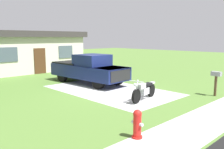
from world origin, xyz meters
The scene contains 8 objects.
ground_plane centered at (0.00, 0.00, 0.00)m, with size 80.00×80.00×0.00m, color #4E712F.
driveway_pad centered at (0.00, 0.00, 0.00)m, with size 4.40×7.44×0.01m, color #AAAAAA.
sidewalk_strip centered at (0.00, -6.00, 0.00)m, with size 36.00×1.80×0.01m, color #B2B2AD.
motorcycle centered at (-0.30, -2.63, 0.47)m, with size 2.19×0.80×1.09m.
pickup_truck centered at (0.43, 2.62, 0.95)m, with size 2.30×5.72×1.90m.
fire_hydrant centered at (-3.92, -5.26, 0.43)m, with size 0.32×0.40×0.87m.
mailbox centered at (2.95, -4.68, 0.98)m, with size 0.26×0.48×1.26m.
neighbor_house centered at (0.20, 11.18, 1.79)m, with size 9.60×5.60×3.50m.
Camera 1 is at (-9.14, -9.60, 2.96)m, focal length 38.30 mm.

